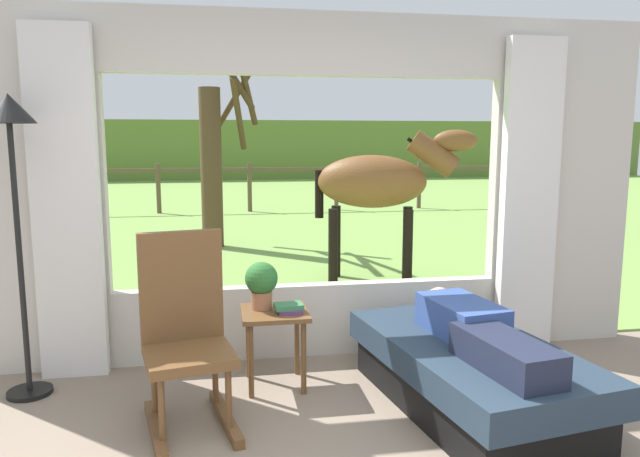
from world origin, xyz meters
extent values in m
cube|color=beige|center=(-2.02, 2.26, 1.27)|extent=(1.15, 0.12, 2.55)
cube|color=beige|center=(2.02, 2.26, 1.27)|extent=(1.15, 0.12, 2.55)
cube|color=beige|center=(0.00, 2.26, 0.28)|extent=(2.90, 0.12, 0.55)
cube|color=beige|center=(0.00, 2.26, 2.33)|extent=(2.90, 0.12, 0.45)
cube|color=silver|center=(-1.69, 2.12, 1.20)|extent=(0.44, 0.10, 2.40)
cube|color=silver|center=(1.69, 2.12, 1.20)|extent=(0.44, 0.10, 2.40)
cube|color=#759E47|center=(0.00, 13.16, 0.01)|extent=(36.00, 21.68, 0.02)
cube|color=olive|center=(0.00, 23.00, 1.20)|extent=(36.00, 2.00, 2.40)
cube|color=black|center=(0.83, 1.17, 0.12)|extent=(1.07, 1.68, 0.24)
cube|color=#233342|center=(0.83, 1.17, 0.33)|extent=(1.16, 1.82, 0.18)
cube|color=#334C8C|center=(0.83, 1.32, 0.53)|extent=(0.43, 0.65, 0.22)
cube|color=#1E2338|center=(0.83, 0.73, 0.51)|extent=(0.39, 0.72, 0.18)
sphere|color=tan|center=(0.83, 1.70, 0.53)|extent=(0.20, 0.20, 0.20)
cube|color=brown|center=(-0.86, 1.17, 0.44)|extent=(0.57, 0.57, 0.06)
cube|color=brown|center=(-0.90, 1.38, 0.78)|extent=(0.48, 0.16, 0.68)
cube|color=brown|center=(-1.05, 1.13, 0.03)|extent=(0.20, 0.68, 0.06)
cube|color=brown|center=(-0.66, 1.22, 0.03)|extent=(0.20, 0.68, 0.06)
cylinder|color=brown|center=(-0.99, 0.96, 0.24)|extent=(0.04, 0.04, 0.38)
cylinder|color=brown|center=(-0.64, 1.03, 0.24)|extent=(0.04, 0.04, 0.38)
cylinder|color=brown|center=(-1.07, 1.31, 0.24)|extent=(0.04, 0.04, 0.38)
cylinder|color=brown|center=(-0.72, 1.39, 0.24)|extent=(0.04, 0.04, 0.38)
cube|color=brown|center=(-0.32, 1.70, 0.51)|extent=(0.44, 0.44, 0.03)
cylinder|color=brown|center=(-0.49, 1.53, 0.24)|extent=(0.04, 0.04, 0.49)
cylinder|color=brown|center=(-0.15, 1.53, 0.24)|extent=(0.04, 0.04, 0.49)
cylinder|color=brown|center=(-0.49, 1.87, 0.24)|extent=(0.04, 0.04, 0.49)
cylinder|color=brown|center=(-0.15, 1.87, 0.24)|extent=(0.04, 0.04, 0.49)
cylinder|color=#9E6042|center=(-0.40, 1.76, 0.58)|extent=(0.14, 0.14, 0.12)
sphere|color=#2D6B2D|center=(-0.40, 1.76, 0.73)|extent=(0.22, 0.22, 0.22)
cube|color=#59336B|center=(-0.22, 1.65, 0.53)|extent=(0.16, 0.16, 0.03)
cube|color=#337247|center=(-0.24, 1.65, 0.56)|extent=(0.20, 0.15, 0.03)
cylinder|color=black|center=(-1.92, 1.83, 0.01)|extent=(0.28, 0.28, 0.03)
cylinder|color=black|center=(-1.92, 1.83, 0.87)|extent=(0.04, 0.04, 1.74)
cone|color=black|center=(-1.92, 1.83, 1.83)|extent=(0.32, 0.32, 0.18)
ellipsoid|color=brown|center=(1.04, 4.44, 1.17)|extent=(1.35, 0.90, 0.60)
cylinder|color=brown|center=(1.69, 4.24, 1.48)|extent=(0.65, 0.42, 0.53)
ellipsoid|color=brown|center=(1.92, 4.17, 1.63)|extent=(0.52, 0.33, 0.24)
cube|color=black|center=(1.62, 4.26, 1.51)|extent=(0.43, 0.20, 0.32)
cylinder|color=black|center=(0.47, 4.61, 1.02)|extent=(0.12, 0.12, 0.55)
cylinder|color=black|center=(1.49, 4.47, 0.45)|extent=(0.11, 0.11, 0.85)
cylinder|color=black|center=(1.40, 4.16, 0.45)|extent=(0.11, 0.11, 0.85)
cylinder|color=black|center=(0.69, 4.71, 0.45)|extent=(0.11, 0.11, 0.85)
cylinder|color=black|center=(0.59, 4.41, 0.45)|extent=(0.11, 0.11, 0.85)
cylinder|color=#4C3823|center=(-0.78, 6.97, 1.21)|extent=(0.32, 0.32, 2.38)
cylinder|color=#47331E|center=(-0.27, 6.78, 2.50)|extent=(0.45, 0.99, 1.29)
cylinder|color=#47331E|center=(-0.45, 6.68, 2.56)|extent=(0.70, 0.79, 0.95)
cylinder|color=#47331E|center=(-0.36, 6.87, 2.01)|extent=(0.27, 0.79, 1.04)
cylinder|color=#47331E|center=(-0.49, 7.39, 2.12)|extent=(0.83, 0.60, 1.23)
cylinder|color=brown|center=(-4.00, 11.34, 0.57)|extent=(0.10, 0.10, 1.10)
cylinder|color=brown|center=(-2.00, 11.34, 0.57)|extent=(0.10, 0.10, 1.10)
cylinder|color=brown|center=(0.00, 11.34, 0.57)|extent=(0.10, 0.10, 1.10)
cylinder|color=brown|center=(2.00, 11.34, 0.57)|extent=(0.10, 0.10, 1.10)
cylinder|color=brown|center=(4.00, 11.34, 0.57)|extent=(0.10, 0.10, 1.10)
cylinder|color=brown|center=(6.00, 11.34, 0.57)|extent=(0.10, 0.10, 1.10)
cylinder|color=brown|center=(8.00, 11.34, 0.57)|extent=(0.10, 0.10, 1.10)
cube|color=brown|center=(0.00, 11.34, 0.97)|extent=(16.00, 0.06, 0.08)
camera|label=1|loc=(-0.66, -2.10, 1.65)|focal=33.26mm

